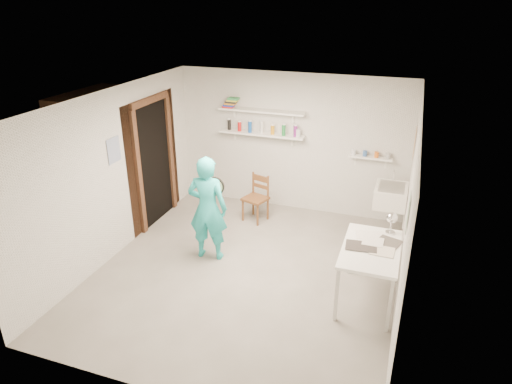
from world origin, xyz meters
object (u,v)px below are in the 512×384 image
(wooden_chair, at_px, (255,199))
(man, at_px, (208,209))
(belfast_sink, at_px, (391,196))
(wall_clock, at_px, (215,186))
(desk_lamp, at_px, (392,218))
(work_table, at_px, (368,274))

(wooden_chair, bearing_deg, man, -83.21)
(belfast_sink, xyz_separation_m, wooden_chair, (-2.16, -0.16, -0.30))
(wall_clock, height_order, wooden_chair, wall_clock)
(wall_clock, bearing_deg, wooden_chair, 71.83)
(desk_lamp, bearing_deg, wooden_chair, 152.31)
(work_table, bearing_deg, wooden_chair, 141.56)
(belfast_sink, relative_size, wall_clock, 2.15)
(desk_lamp, bearing_deg, man, -176.56)
(belfast_sink, bearing_deg, work_table, -93.52)
(man, xyz_separation_m, wooden_chair, (0.25, 1.32, -0.38))
(belfast_sink, height_order, work_table, belfast_sink)
(wooden_chair, xyz_separation_m, work_table, (2.05, -1.62, -0.02))
(belfast_sink, height_order, wall_clock, wall_clock)
(work_table, bearing_deg, desk_lamp, 67.58)
(wall_clock, height_order, work_table, wall_clock)
(wooden_chair, height_order, work_table, wooden_chair)
(wooden_chair, bearing_deg, work_table, -20.75)
(belfast_sink, distance_m, work_table, 1.82)
(wall_clock, bearing_deg, desk_lamp, -8.00)
(wooden_chair, distance_m, desk_lamp, 2.59)
(belfast_sink, bearing_deg, wooden_chair, -175.66)
(wooden_chair, relative_size, desk_lamp, 5.61)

